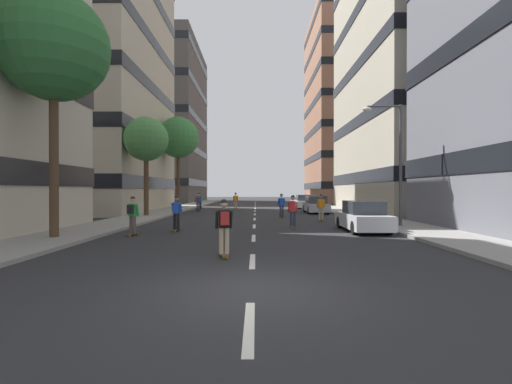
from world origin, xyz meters
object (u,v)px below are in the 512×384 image
at_px(street_tree_near, 55,47).
at_px(skater_8, 199,201).
at_px(street_tree_far, 179,138).
at_px(parked_car_near, 317,205).
at_px(skater_6, 294,210).
at_px(streetlamp_right, 395,151).
at_px(skater_5, 225,224).
at_px(skater_1, 178,212).
at_px(street_tree_mid, 147,140).
at_px(parked_car_mid, 364,217).
at_px(skater_3, 237,200).
at_px(skater_2, 201,200).
at_px(skater_0, 283,204).
at_px(skater_4, 322,206).
at_px(parked_car_far, 305,202).
at_px(skater_7, 134,213).

distance_m(street_tree_near, skater_8, 20.60).
bearing_deg(street_tree_near, street_tree_far, 90.00).
distance_m(parked_car_near, skater_6, 12.96).
xyz_separation_m(streetlamp_right, skater_5, (-8.38, -8.37, -3.12)).
distance_m(street_tree_near, skater_1, 8.74).
relative_size(street_tree_far, skater_6, 5.45).
bearing_deg(street_tree_mid, parked_car_mid, -34.56).
distance_m(street_tree_near, skater_3, 25.71).
height_order(street_tree_near, skater_2, street_tree_near).
height_order(street_tree_far, skater_1, street_tree_far).
bearing_deg(street_tree_mid, street_tree_far, 90.00).
bearing_deg(skater_0, parked_car_mid, -69.63).
height_order(skater_2, skater_4, same).
height_order(parked_car_far, skater_1, skater_1).
height_order(skater_1, skater_2, same).
distance_m(streetlamp_right, skater_1, 11.87).
bearing_deg(skater_3, street_tree_far, -177.97).
relative_size(parked_car_near, skater_0, 2.47).
xyz_separation_m(streetlamp_right, skater_7, (-12.95, -3.23, -3.12)).
distance_m(parked_car_far, skater_8, 12.30).
bearing_deg(skater_6, parked_car_far, 80.81).
height_order(skater_4, skater_7, same).
bearing_deg(skater_6, skater_4, 61.99).
bearing_deg(skater_2, parked_car_far, 15.74).
relative_size(parked_car_near, parked_car_far, 1.00).
distance_m(skater_4, skater_8, 14.09).
height_order(skater_2, skater_8, same).
bearing_deg(skater_7, parked_car_mid, 9.16).
height_order(parked_car_far, skater_0, skater_0).
relative_size(street_tree_mid, skater_5, 4.17).
relative_size(parked_car_near, skater_7, 2.47).
bearing_deg(skater_5, parked_car_far, 77.75).
relative_size(street_tree_mid, skater_0, 4.17).
bearing_deg(parked_car_mid, skater_2, 120.21).
bearing_deg(skater_8, streetlamp_right, -48.67).
distance_m(skater_0, skater_7, 13.20).
height_order(parked_car_mid, skater_8, skater_8).
height_order(streetlamp_right, skater_3, streetlamp_right).
xyz_separation_m(parked_car_far, skater_4, (-1.02, -16.17, 0.29)).
bearing_deg(skater_1, skater_3, 85.19).
height_order(streetlamp_right, skater_4, streetlamp_right).
relative_size(skater_1, skater_4, 1.00).
relative_size(street_tree_near, street_tree_far, 1.03).
height_order(parked_car_far, skater_5, skater_5).
height_order(parked_car_mid, street_tree_near, street_tree_near).
relative_size(street_tree_far, skater_2, 5.45).
bearing_deg(parked_car_mid, skater_4, 99.84).
xyz_separation_m(street_tree_far, streetlamp_right, (15.69, -19.17, -3.47)).
xyz_separation_m(parked_car_near, street_tree_near, (-13.60, -17.22, 7.21)).
xyz_separation_m(parked_car_far, skater_3, (-7.49, -1.19, 0.29)).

